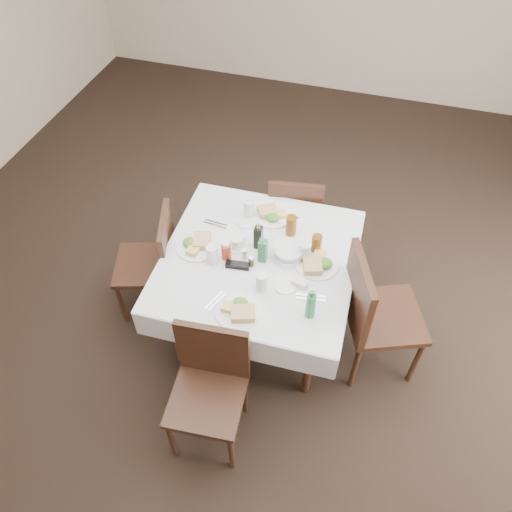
# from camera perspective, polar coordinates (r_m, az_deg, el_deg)

# --- Properties ---
(ground_plane) EXTENTS (7.00, 7.00, 0.00)m
(ground_plane) POSITION_cam_1_polar(r_m,az_deg,el_deg) (4.08, -0.84, -5.04)
(ground_plane) COLOR black
(room_shell) EXTENTS (6.04, 7.04, 2.80)m
(room_shell) POSITION_cam_1_polar(r_m,az_deg,el_deg) (2.91, -1.23, 15.75)
(room_shell) COLOR #BBAC93
(room_shell) RESTS_ON ground
(dining_table) EXTENTS (1.32, 1.32, 0.76)m
(dining_table) POSITION_cam_1_polar(r_m,az_deg,el_deg) (3.42, 0.31, -1.10)
(dining_table) COLOR black
(dining_table) RESTS_ON ground
(chair_north) EXTENTS (0.48, 0.48, 0.89)m
(chair_north) POSITION_cam_1_polar(r_m,az_deg,el_deg) (4.05, 4.45, 4.97)
(chair_north) COLOR black
(chair_north) RESTS_ON ground
(chair_south) EXTENTS (0.48, 0.48, 0.93)m
(chair_south) POSITION_cam_1_polar(r_m,az_deg,el_deg) (3.10, -5.28, -13.94)
(chair_south) COLOR black
(chair_south) RESTS_ON ground
(chair_east) EXTENTS (0.64, 0.64, 1.04)m
(chair_east) POSITION_cam_1_polar(r_m,az_deg,el_deg) (3.38, 13.12, -6.03)
(chair_east) COLOR black
(chair_east) RESTS_ON ground
(chair_west) EXTENTS (0.54, 0.54, 0.92)m
(chair_west) POSITION_cam_1_polar(r_m,az_deg,el_deg) (3.75, -11.41, -0.21)
(chair_west) COLOR black
(chair_west) RESTS_ON ground
(meal_north) EXTENTS (0.26, 0.26, 0.06)m
(meal_north) POSITION_cam_1_polar(r_m,az_deg,el_deg) (3.62, 1.83, 4.76)
(meal_north) COLOR white
(meal_north) RESTS_ON dining_table
(meal_south) EXTENTS (0.28, 0.28, 0.06)m
(meal_south) POSITION_cam_1_polar(r_m,az_deg,el_deg) (3.05, -1.95, -6.25)
(meal_south) COLOR white
(meal_south) RESTS_ON dining_table
(meal_east) EXTENTS (0.29, 0.29, 0.06)m
(meal_east) POSITION_cam_1_polar(r_m,az_deg,el_deg) (3.31, 6.98, -0.85)
(meal_east) COLOR white
(meal_east) RESTS_ON dining_table
(meal_west) EXTENTS (0.28, 0.28, 0.06)m
(meal_west) POSITION_cam_1_polar(r_m,az_deg,el_deg) (3.43, -6.77, 1.30)
(meal_west) COLOR white
(meal_west) RESTS_ON dining_table
(side_plate_a) EXTENTS (0.17, 0.17, 0.01)m
(side_plate_a) POSITION_cam_1_polar(r_m,az_deg,el_deg) (3.59, -1.04, 4.04)
(side_plate_a) COLOR white
(side_plate_a) RESTS_ON dining_table
(side_plate_b) EXTENTS (0.15, 0.15, 0.01)m
(side_plate_b) POSITION_cam_1_polar(r_m,az_deg,el_deg) (3.20, 3.35, -3.40)
(side_plate_b) COLOR white
(side_plate_b) RESTS_ON dining_table
(water_n) EXTENTS (0.08, 0.08, 0.14)m
(water_n) POSITION_cam_1_polar(r_m,az_deg,el_deg) (3.59, -0.80, 5.42)
(water_n) COLOR silver
(water_n) RESTS_ON dining_table
(water_s) EXTENTS (0.07, 0.07, 0.14)m
(water_s) POSITION_cam_1_polar(r_m,az_deg,el_deg) (3.13, 0.65, -2.99)
(water_s) COLOR silver
(water_s) RESTS_ON dining_table
(water_e) EXTENTS (0.08, 0.08, 0.14)m
(water_e) POSITION_cam_1_polar(r_m,az_deg,el_deg) (3.31, 5.62, 0.52)
(water_e) COLOR silver
(water_e) RESTS_ON dining_table
(water_w) EXTENTS (0.08, 0.08, 0.14)m
(water_w) POSITION_cam_1_polar(r_m,az_deg,el_deg) (3.29, -5.03, 0.13)
(water_w) COLOR silver
(water_w) RESTS_ON dining_table
(iced_tea_a) EXTENTS (0.07, 0.07, 0.15)m
(iced_tea_a) POSITION_cam_1_polar(r_m,az_deg,el_deg) (3.46, 4.04, 3.51)
(iced_tea_a) COLOR brown
(iced_tea_a) RESTS_ON dining_table
(iced_tea_b) EXTENTS (0.07, 0.07, 0.14)m
(iced_tea_b) POSITION_cam_1_polar(r_m,az_deg,el_deg) (3.36, 6.92, 1.37)
(iced_tea_b) COLOR brown
(iced_tea_b) RESTS_ON dining_table
(bread_basket) EXTENTS (0.22, 0.22, 0.07)m
(bread_basket) POSITION_cam_1_polar(r_m,az_deg,el_deg) (3.34, 3.73, 0.38)
(bread_basket) COLOR silver
(bread_basket) RESTS_ON dining_table
(oil_cruet_dark) EXTENTS (0.05, 0.05, 0.23)m
(oil_cruet_dark) POSITION_cam_1_polar(r_m,az_deg,el_deg) (3.35, 0.28, 2.24)
(oil_cruet_dark) COLOR black
(oil_cruet_dark) RESTS_ON dining_table
(oil_cruet_green) EXTENTS (0.06, 0.06, 0.23)m
(oil_cruet_green) POSITION_cam_1_polar(r_m,az_deg,el_deg) (3.27, 0.79, 0.72)
(oil_cruet_green) COLOR #236D3F
(oil_cruet_green) RESTS_ON dining_table
(ketchup_bottle) EXTENTS (0.07, 0.07, 0.14)m
(ketchup_bottle) POSITION_cam_1_polar(r_m,az_deg,el_deg) (3.31, -3.43, 0.58)
(ketchup_bottle) COLOR #AB3719
(ketchup_bottle) RESTS_ON dining_table
(salt_shaker) EXTENTS (0.04, 0.04, 0.08)m
(salt_shaker) POSITION_cam_1_polar(r_m,az_deg,el_deg) (3.32, -1.30, 0.21)
(salt_shaker) COLOR white
(salt_shaker) RESTS_ON dining_table
(pepper_shaker) EXTENTS (0.03, 0.03, 0.08)m
(pepper_shaker) POSITION_cam_1_polar(r_m,az_deg,el_deg) (3.28, -0.55, -0.62)
(pepper_shaker) COLOR #3D3020
(pepper_shaker) RESTS_ON dining_table
(coffee_mug) EXTENTS (0.12, 0.12, 0.09)m
(coffee_mug) POSITION_cam_1_polar(r_m,az_deg,el_deg) (3.39, -2.20, 1.42)
(coffee_mug) COLOR white
(coffee_mug) RESTS_ON dining_table
(sunglasses) EXTENTS (0.16, 0.07, 0.03)m
(sunglasses) POSITION_cam_1_polar(r_m,az_deg,el_deg) (3.29, -2.11, -1.05)
(sunglasses) COLOR black
(sunglasses) RESTS_ON dining_table
(green_bottle) EXTENTS (0.06, 0.06, 0.23)m
(green_bottle) POSITION_cam_1_polar(r_m,az_deg,el_deg) (3.00, 6.27, -5.60)
(green_bottle) COLOR #236D3F
(green_bottle) RESTS_ON dining_table
(sugar_caddy) EXTENTS (0.11, 0.07, 0.05)m
(sugar_caddy) POSITION_cam_1_polar(r_m,az_deg,el_deg) (3.19, 5.03, -3.07)
(sugar_caddy) COLOR white
(sugar_caddy) RESTS_ON dining_table
(cutlery_n) EXTENTS (0.09, 0.16, 0.01)m
(cutlery_n) POSITION_cam_1_polar(r_m,az_deg,el_deg) (3.59, 4.03, 3.83)
(cutlery_n) COLOR silver
(cutlery_n) RESTS_ON dining_table
(cutlery_s) EXTENTS (0.10, 0.17, 0.01)m
(cutlery_s) POSITION_cam_1_polar(r_m,az_deg,el_deg) (3.13, -4.67, -5.16)
(cutlery_s) COLOR silver
(cutlery_s) RESTS_ON dining_table
(cutlery_e) EXTENTS (0.20, 0.08, 0.01)m
(cutlery_e) POSITION_cam_1_polar(r_m,az_deg,el_deg) (3.15, 6.30, -4.73)
(cutlery_e) COLOR silver
(cutlery_e) RESTS_ON dining_table
(cutlery_w) EXTENTS (0.18, 0.06, 0.01)m
(cutlery_w) POSITION_cam_1_polar(r_m,az_deg,el_deg) (3.58, -4.64, 3.67)
(cutlery_w) COLOR silver
(cutlery_w) RESTS_ON dining_table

